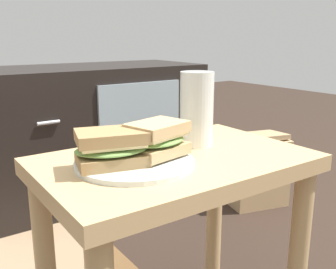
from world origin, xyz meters
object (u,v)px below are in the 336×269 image
object	(u,v)px
sandwich_front	(111,148)
paper_bag	(255,169)
tv_cabinet	(93,131)
beer_glass	(197,110)
sandwich_back	(157,139)
plate	(135,163)

from	to	relation	value
sandwich_front	paper_bag	size ratio (longest dim) A/B	0.50
tv_cabinet	beer_glass	distance (m)	0.95
sandwich_front	paper_bag	distance (m)	1.06
tv_cabinet	sandwich_back	xyz separation A→B (m)	(-0.28, -0.96, 0.22)
plate	sandwich_back	bearing A→B (deg)	-6.55
plate	sandwich_back	world-z (taller)	sandwich_back
tv_cabinet	sandwich_back	distance (m)	1.02
tv_cabinet	sandwich_front	size ratio (longest dim) A/B	6.16
beer_glass	paper_bag	world-z (taller)	beer_glass
plate	sandwich_front	xyz separation A→B (m)	(-0.05, 0.01, 0.04)
tv_cabinet	paper_bag	xyz separation A→B (m)	(0.52, -0.50, -0.14)
sandwich_back	paper_bag	distance (m)	0.99
beer_glass	tv_cabinet	bearing A→B (deg)	81.33
sandwich_back	beer_glass	bearing A→B (deg)	20.69
sandwich_back	tv_cabinet	bearing A→B (deg)	73.72
paper_bag	tv_cabinet	bearing A→B (deg)	136.38
plate	beer_glass	distance (m)	0.21
beer_glass	paper_bag	distance (m)	0.87
paper_bag	plate	bearing A→B (deg)	-151.88
tv_cabinet	beer_glass	xyz separation A→B (m)	(-0.14, -0.90, 0.25)
paper_bag	sandwich_back	bearing A→B (deg)	-150.17
sandwich_front	sandwich_back	bearing A→B (deg)	-6.55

